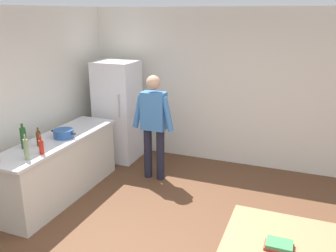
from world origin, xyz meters
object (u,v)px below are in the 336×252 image
(bottle_beer_brown, at_px, (39,138))
(bottle_sauce_red, at_px, (41,147))
(cooking_pot, at_px, (63,134))
(book_stack, at_px, (279,245))
(bottle_vinegar_tall, at_px, (26,149))
(bottle_wine_green, at_px, (23,138))
(refrigerator, at_px, (118,111))
(person, at_px, (154,121))

(bottle_beer_brown, bearing_deg, bottle_sauce_red, -44.00)
(cooking_pot, relative_size, book_stack, 1.70)
(book_stack, bearing_deg, bottle_vinegar_tall, 171.46)
(bottle_sauce_red, relative_size, bottle_beer_brown, 0.92)
(bottle_beer_brown, distance_m, book_stack, 3.32)
(cooking_pot, distance_m, bottle_wine_green, 0.59)
(refrigerator, bearing_deg, bottle_vinegar_tall, -88.41)
(refrigerator, height_order, person, refrigerator)
(book_stack, bearing_deg, bottle_wine_green, 167.35)
(bottle_vinegar_tall, relative_size, bottle_wine_green, 0.94)
(person, distance_m, bottle_wine_green, 1.94)
(cooking_pot, distance_m, bottle_beer_brown, 0.41)
(bottle_vinegar_tall, height_order, book_stack, bottle_vinegar_tall)
(person, height_order, bottle_vinegar_tall, person)
(person, relative_size, bottle_sauce_red, 7.08)
(refrigerator, xyz_separation_m, cooking_pot, (-0.02, -1.54, 0.06))
(cooking_pot, relative_size, bottle_beer_brown, 1.54)
(bottle_vinegar_tall, distance_m, book_stack, 3.05)
(person, height_order, book_stack, person)
(person, height_order, bottle_beer_brown, person)
(bottle_sauce_red, height_order, bottle_wine_green, bottle_wine_green)
(refrigerator, xyz_separation_m, book_stack, (3.07, -2.82, -0.12))
(bottle_wine_green, bearing_deg, bottle_vinegar_tall, -43.54)
(refrigerator, bearing_deg, person, -30.23)
(bottle_vinegar_tall, bearing_deg, cooking_pot, 96.05)
(bottle_beer_brown, xyz_separation_m, book_stack, (3.19, -0.88, -0.23))
(bottle_sauce_red, distance_m, book_stack, 3.04)
(person, height_order, bottle_wine_green, person)
(bottle_beer_brown, bearing_deg, cooking_pot, 76.17)
(person, relative_size, bottle_beer_brown, 6.54)
(person, xyz_separation_m, bottle_sauce_red, (-0.84, -1.60, 0.02))
(bottle_sauce_red, xyz_separation_m, bottle_beer_brown, (-0.23, 0.22, 0.01))
(cooking_pot, height_order, book_stack, cooking_pot)
(person, distance_m, cooking_pot, 1.39)
(refrigerator, xyz_separation_m, bottle_vinegar_tall, (0.07, -2.37, 0.14))
(cooking_pot, xyz_separation_m, book_stack, (3.09, -1.28, -0.18))
(bottle_vinegar_tall, bearing_deg, person, 64.05)
(bottle_sauce_red, bearing_deg, bottle_beer_brown, 136.00)
(cooking_pot, distance_m, book_stack, 3.35)
(refrigerator, distance_m, bottle_beer_brown, 1.94)
(bottle_wine_green, bearing_deg, bottle_sauce_red, -12.70)
(bottle_wine_green, relative_size, book_stack, 1.44)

